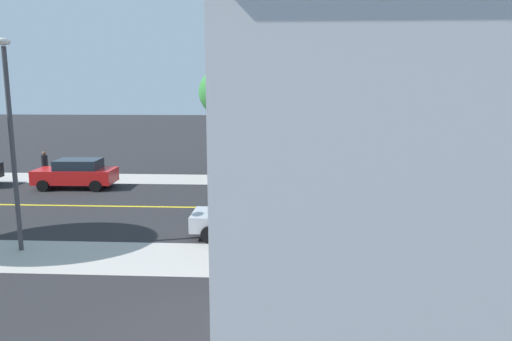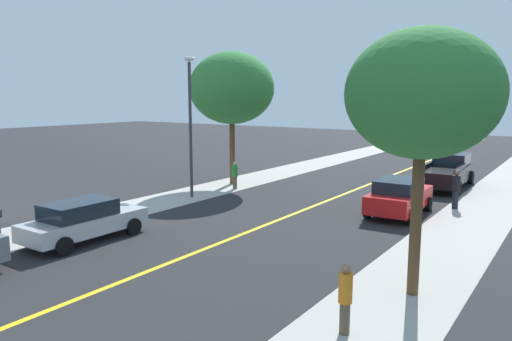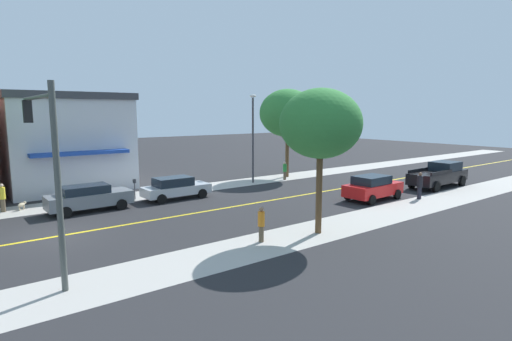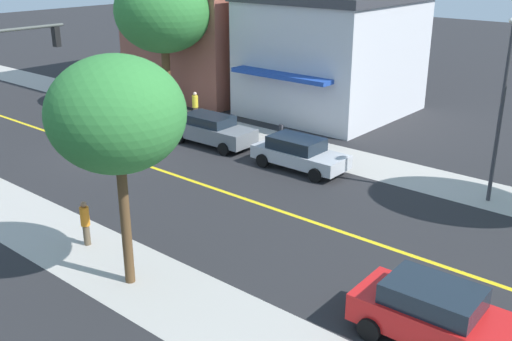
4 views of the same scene
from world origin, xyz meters
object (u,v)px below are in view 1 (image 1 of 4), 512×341
Objects in this scene: silver_sedan_left_curb at (253,216)px; grey_sedan_left_curb at (402,218)px; traffic_light_mast at (434,107)px; red_sedan_right_curb at (76,173)px; pedestrian_orange_shirt at (282,167)px; street_lamp at (10,125)px; parking_meter at (315,226)px; pedestrian_black_shirt at (45,166)px; street_tree_left_far at (231,92)px.

grey_sedan_left_curb is (0.00, -5.61, 0.04)m from silver_sedan_left_curb.
red_sedan_right_curb is (-1.09, 19.76, -3.70)m from traffic_light_mast.
pedestrian_orange_shirt is at bearing -95.86° from silver_sedan_left_curb.
street_lamp is at bearing 101.27° from red_sedan_right_curb.
pedestrian_black_shirt is (11.53, 15.37, 0.05)m from parking_meter.
street_lamp is at bearing 13.85° from silver_sedan_left_curb.
traffic_light_mast is at bearing 4.92° from pedestrian_black_shirt.
parking_meter is 19.21m from pedestrian_black_shirt.
parking_meter is 10.90m from street_lamp.
street_lamp reaches higher than pedestrian_orange_shirt.
red_sedan_right_curb is (-3.16, 8.43, -4.43)m from street_tree_left_far.
red_sedan_right_curb is at bearing 110.54° from street_tree_left_far.
street_lamp is at bearing 155.65° from street_tree_left_far.
parking_meter is at bearing -161.74° from street_tree_left_far.
traffic_light_mast is 13.70m from silver_sedan_left_curb.
parking_meter is 15.98m from red_sedan_right_curb.
pedestrian_orange_shirt is (10.78, 4.55, 0.04)m from grey_sedan_left_curb.
traffic_light_mast is 4.21× the size of pedestrian_orange_shirt.
pedestrian_black_shirt reaches higher than pedestrian_orange_shirt.
street_lamp is at bearing 6.94° from grey_sedan_left_curb.
parking_meter is 0.31× the size of red_sedan_right_curb.
traffic_light_mast is at bearing -135.34° from silver_sedan_left_curb.
silver_sedan_left_curb is (-9.29, 9.33, -3.77)m from traffic_light_mast.
pedestrian_orange_shirt is 14.20m from pedestrian_black_shirt.
pedestrian_black_shirt reaches higher than parking_meter.
red_sedan_right_curb reaches higher than parking_meter.
traffic_light_mast is 1.50× the size of silver_sedan_left_curb.
silver_sedan_left_curb is at bearing -45.10° from traffic_light_mast.
parking_meter is 12.36m from pedestrian_orange_shirt.
traffic_light_mast is at bearing -178.62° from red_sedan_right_curb.
street_tree_left_far is at bearing -161.24° from red_sedan_right_curb.
silver_sedan_left_curb is (1.52, 2.25, -0.13)m from parking_meter.
pedestrian_black_shirt is at bearing -29.01° from pedestrian_orange_shirt.
grey_sedan_left_curb is at bearing -81.56° from street_lamp.
street_tree_left_far is at bearing -100.36° from traffic_light_mast.
street_tree_left_far is 12.00m from pedestrian_black_shirt.
traffic_light_mast is at bearing -100.36° from street_tree_left_far.
street_tree_left_far is 10.03m from red_sedan_right_curb.
silver_sedan_left_curb is 2.49× the size of pedestrian_black_shirt.
street_tree_left_far is at bearing -80.25° from silver_sedan_left_curb.
street_lamp is (-13.39, 6.06, -0.86)m from street_tree_left_far.
traffic_light_mast is 20.13m from red_sedan_right_curb.
red_sedan_right_curb is at bearing -19.51° from pedestrian_orange_shirt.
pedestrian_black_shirt is (-0.78, 14.18, 0.10)m from pedestrian_orange_shirt.
parking_meter is 0.76× the size of pedestrian_black_shirt.
street_tree_left_far is 1.02× the size of traffic_light_mast.
red_sedan_right_curb reaches higher than grey_sedan_left_curb.
street_lamp is 1.64× the size of red_sedan_right_curb.
traffic_light_mast is 9.17m from pedestrian_orange_shirt.
parking_meter is 13.43m from traffic_light_mast.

